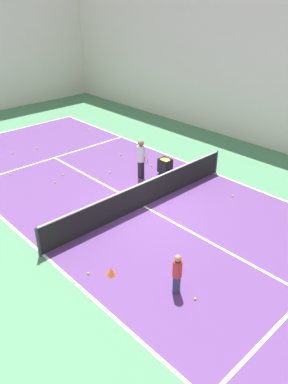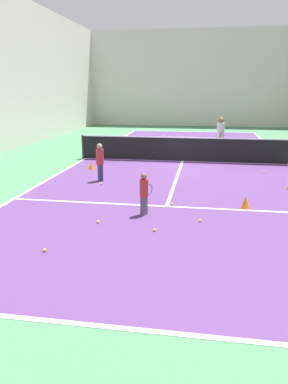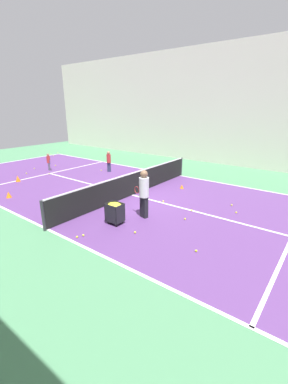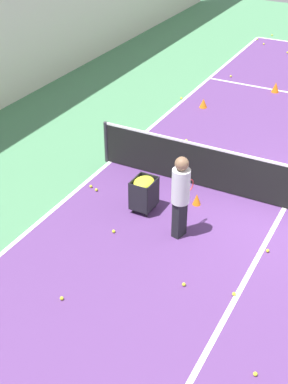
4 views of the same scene
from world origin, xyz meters
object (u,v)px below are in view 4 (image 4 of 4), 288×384
Objects in this scene: ball_cart at (144,189)px; training_cone_1 at (203,103)px; tennis_net at (288,187)px; coach_at_net at (181,192)px.

ball_cart is 2.75× the size of training_cone_1.
tennis_net is at bearing -151.34° from ball_cart.
tennis_net is at bearing -27.81° from coach_at_net.
coach_at_net is (1.68, 1.98, 0.49)m from tennis_net.
coach_at_net is at bearing 49.78° from tennis_net.
tennis_net is 2.64m from coach_at_net.
training_cone_1 is at bearing -80.32° from ball_cart.
coach_at_net is 1.28m from ball_cart.
coach_at_net reaches higher than tennis_net.
ball_cart is (1.07, -0.48, -0.50)m from coach_at_net.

